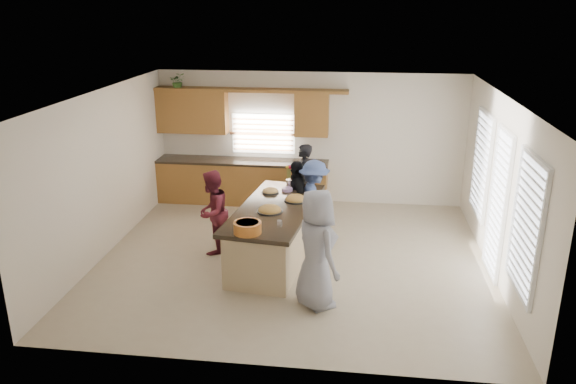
# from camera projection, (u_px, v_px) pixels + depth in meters

# --- Properties ---
(floor) EXTENTS (6.50, 6.50, 0.00)m
(floor) POSITION_uv_depth(u_px,v_px,m) (293.00, 258.00, 9.60)
(floor) COLOR tan
(floor) RESTS_ON ground
(room_shell) EXTENTS (6.52, 6.02, 2.81)m
(room_shell) POSITION_uv_depth(u_px,v_px,m) (294.00, 151.00, 8.98)
(room_shell) COLOR silver
(room_shell) RESTS_ON ground
(back_cabinetry) EXTENTS (4.08, 0.66, 2.46)m
(back_cabinetry) POSITION_uv_depth(u_px,v_px,m) (240.00, 161.00, 12.04)
(back_cabinetry) COLOR #94612B
(back_cabinetry) RESTS_ON ground
(right_wall_glazing) EXTENTS (0.06, 4.00, 2.25)m
(right_wall_glazing) POSITION_uv_depth(u_px,v_px,m) (499.00, 195.00, 8.66)
(right_wall_glazing) COLOR white
(right_wall_glazing) RESTS_ON ground
(island) EXTENTS (1.48, 2.82, 0.95)m
(island) POSITION_uv_depth(u_px,v_px,m) (276.00, 235.00, 9.43)
(island) COLOR tan
(island) RESTS_ON ground
(platter_front) EXTENTS (0.41, 0.41, 0.17)m
(platter_front) POSITION_uv_depth(u_px,v_px,m) (270.00, 210.00, 9.04)
(platter_front) COLOR black
(platter_front) RESTS_ON island
(platter_mid) EXTENTS (0.40, 0.40, 0.16)m
(platter_mid) POSITION_uv_depth(u_px,v_px,m) (296.00, 199.00, 9.54)
(platter_mid) COLOR black
(platter_mid) RESTS_ON island
(platter_back) EXTENTS (0.31, 0.31, 0.12)m
(platter_back) POSITION_uv_depth(u_px,v_px,m) (270.00, 191.00, 9.95)
(platter_back) COLOR black
(platter_back) RESTS_ON island
(salad_bowl) EXTENTS (0.41, 0.41, 0.17)m
(salad_bowl) POSITION_uv_depth(u_px,v_px,m) (247.00, 227.00, 8.20)
(salad_bowl) COLOR #BB6522
(salad_bowl) RESTS_ON island
(clear_cup) EXTENTS (0.08, 0.08, 0.09)m
(clear_cup) POSITION_uv_depth(u_px,v_px,m) (280.00, 223.00, 8.45)
(clear_cup) COLOR white
(clear_cup) RESTS_ON island
(plate_stack) EXTENTS (0.20, 0.20, 0.05)m
(plate_stack) POSITION_uv_depth(u_px,v_px,m) (287.00, 189.00, 10.05)
(plate_stack) COLOR #B387C5
(plate_stack) RESTS_ON island
(flower_vase) EXTENTS (0.14, 0.14, 0.42)m
(flower_vase) POSITION_uv_depth(u_px,v_px,m) (290.00, 176.00, 10.18)
(flower_vase) COLOR silver
(flower_vase) RESTS_ON island
(potted_plant) EXTENTS (0.40, 0.38, 0.36)m
(potted_plant) POSITION_uv_depth(u_px,v_px,m) (178.00, 81.00, 11.74)
(potted_plant) COLOR #457830
(potted_plant) RESTS_ON back_cabinetry
(woman_left_back) EXTENTS (0.38, 0.56, 1.52)m
(woman_left_back) POSITION_uv_depth(u_px,v_px,m) (303.00, 181.00, 11.21)
(woman_left_back) COLOR black
(woman_left_back) RESTS_ON ground
(woman_left_mid) EXTENTS (0.68, 0.80, 1.47)m
(woman_left_mid) POSITION_uv_depth(u_px,v_px,m) (212.00, 212.00, 9.64)
(woman_left_mid) COLOR maroon
(woman_left_mid) RESTS_ON ground
(woman_left_front) EXTENTS (0.60, 0.92, 1.46)m
(woman_left_front) POSITION_uv_depth(u_px,v_px,m) (297.00, 199.00, 10.30)
(woman_left_front) COLOR black
(woman_left_front) RESTS_ON ground
(woman_right_back) EXTENTS (0.69, 1.04, 1.50)m
(woman_right_back) POSITION_uv_depth(u_px,v_px,m) (314.00, 200.00, 10.16)
(woman_right_back) COLOR #3C5084
(woman_right_back) RESTS_ON ground
(woman_right_front) EXTENTS (0.94, 1.02, 1.75)m
(woman_right_front) POSITION_uv_depth(u_px,v_px,m) (317.00, 249.00, 7.86)
(woman_right_front) COLOR gray
(woman_right_front) RESTS_ON ground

